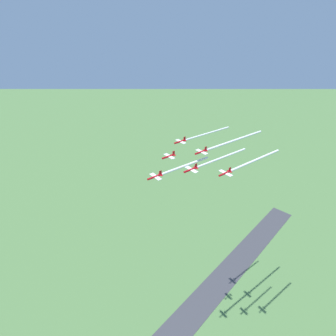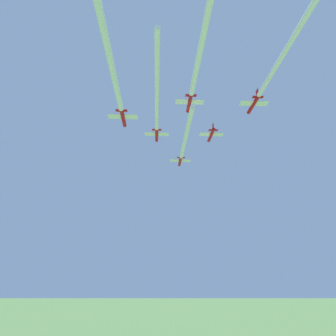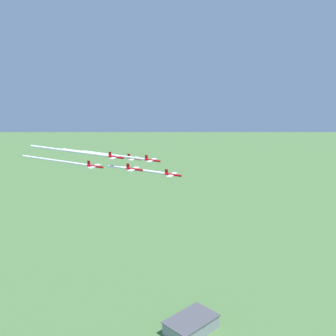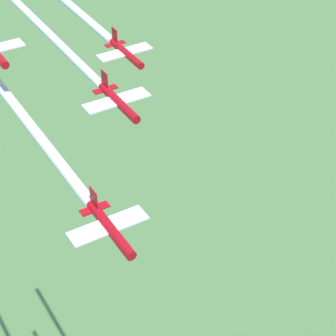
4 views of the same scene
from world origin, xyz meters
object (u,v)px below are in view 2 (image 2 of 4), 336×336
(jet_0, at_px, (180,161))
(jet_3, at_px, (123,117))
(jet_2, at_px, (211,135))
(jet_5, at_px, (254,104))
(jet_4, at_px, (190,102))
(jet_1, at_px, (157,134))

(jet_0, bearing_deg, jet_3, -120.47)
(jet_2, distance_m, jet_5, 16.93)
(jet_4, bearing_deg, jet_3, 180.00)
(jet_2, xyz_separation_m, jet_5, (13.06, -10.64, 1.70))
(jet_0, height_order, jet_2, jet_2)
(jet_1, distance_m, jet_2, 17.09)
(jet_1, xyz_separation_m, jet_2, (16.02, 5.94, 0.27))
(jet_0, xyz_separation_m, jet_3, (-5.92, -33.17, -0.26))
(jet_1, xyz_separation_m, jet_4, (13.06, -10.64, 1.92))
(jet_3, height_order, jet_5, jet_5)
(jet_4, bearing_deg, jet_0, 90.00)
(jet_5, bearing_deg, jet_1, 150.46)
(jet_1, relative_size, jet_5, 1.00)
(jet_3, relative_size, jet_4, 1.00)
(jet_0, height_order, jet_4, jet_4)
(jet_0, distance_m, jet_3, 33.70)
(jet_3, bearing_deg, jet_4, -0.00)
(jet_1, xyz_separation_m, jet_5, (29.08, -4.70, 1.97))
(jet_3, bearing_deg, jet_1, 59.53)
(jet_1, bearing_deg, jet_3, -120.47)
(jet_1, distance_m, jet_3, 17.11)
(jet_5, bearing_deg, jet_2, 120.47)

